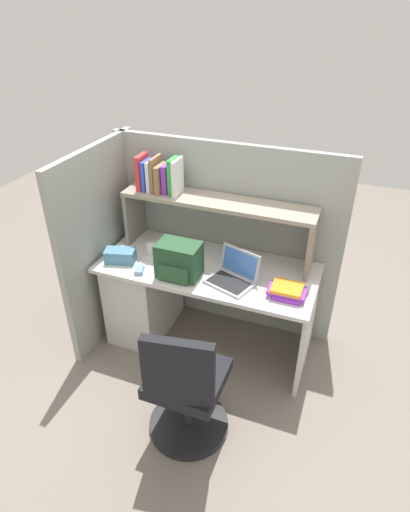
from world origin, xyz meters
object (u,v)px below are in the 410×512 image
object	(u,v)px
paper_cup	(151,249)
tissue_box	(120,256)
computer_mouse	(139,270)
office_chair	(186,391)
backpack	(179,260)
laptop	(233,275)

from	to	relation	value
paper_cup	tissue_box	xyz separation A→B (m)	(-0.17, -0.18, 0.01)
computer_mouse	office_chair	bearing A→B (deg)	-64.94
backpack	tissue_box	xyz separation A→B (m)	(-0.48, 0.01, -0.07)
laptop	computer_mouse	distance (m)	0.68
backpack	computer_mouse	size ratio (longest dim) A/B	2.88
paper_cup	backpack	bearing A→B (deg)	-30.63
laptop	backpack	xyz separation A→B (m)	(-0.38, -0.06, 0.07)
backpack	tissue_box	size ratio (longest dim) A/B	1.36
paper_cup	office_chair	bearing A→B (deg)	-53.31
paper_cup	office_chair	world-z (taller)	office_chair
computer_mouse	office_chair	distance (m)	0.94
computer_mouse	paper_cup	size ratio (longest dim) A/B	1.21
laptop	tissue_box	world-z (taller)	laptop
computer_mouse	laptop	bearing A→B (deg)	-9.03
laptop	office_chair	xyz separation A→B (m)	(-0.05, -0.75, -0.39)
laptop	computer_mouse	world-z (taller)	laptop
backpack	paper_cup	xyz separation A→B (m)	(-0.31, 0.19, -0.08)
computer_mouse	tissue_box	xyz separation A→B (m)	(-0.20, 0.08, 0.03)
computer_mouse	office_chair	world-z (taller)	office_chair
laptop	computer_mouse	size ratio (longest dim) A/B	3.60
backpack	paper_cup	distance (m)	0.37
backpack	office_chair	bearing A→B (deg)	-63.95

